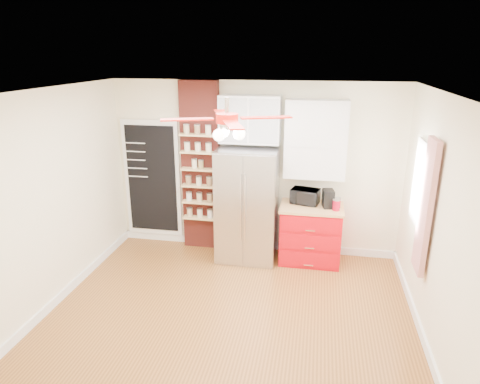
% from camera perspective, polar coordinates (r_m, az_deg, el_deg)
% --- Properties ---
extents(floor, '(4.50, 4.50, 0.00)m').
position_cam_1_polar(floor, '(5.48, -1.48, -16.22)').
color(floor, '#935A25').
rests_on(floor, ground).
extents(ceiling, '(4.50, 4.50, 0.00)m').
position_cam_1_polar(ceiling, '(4.54, -1.76, 13.16)').
color(ceiling, white).
rests_on(ceiling, wall_back).
extents(wall_back, '(4.50, 0.02, 2.70)m').
position_cam_1_polar(wall_back, '(6.72, 1.96, 3.12)').
color(wall_back, '#F9EDC8').
rests_on(wall_back, floor).
extents(wall_front, '(4.50, 0.02, 2.70)m').
position_cam_1_polar(wall_front, '(3.14, -9.58, -16.00)').
color(wall_front, '#F9EDC8').
rests_on(wall_front, floor).
extents(wall_left, '(0.02, 4.00, 2.70)m').
position_cam_1_polar(wall_left, '(5.73, -24.18, -1.20)').
color(wall_left, '#F9EDC8').
rests_on(wall_left, floor).
extents(wall_right, '(0.02, 4.00, 2.70)m').
position_cam_1_polar(wall_right, '(4.92, 25.02, -4.40)').
color(wall_right, '#F9EDC8').
rests_on(wall_right, floor).
extents(chalkboard, '(0.95, 0.05, 1.95)m').
position_cam_1_polar(chalkboard, '(7.20, -11.61, 1.71)').
color(chalkboard, white).
rests_on(chalkboard, wall_back).
extents(brick_pillar, '(0.60, 0.16, 2.70)m').
position_cam_1_polar(brick_pillar, '(6.82, -5.23, 3.28)').
color(brick_pillar, maroon).
rests_on(brick_pillar, floor).
extents(fridge, '(0.90, 0.70, 1.75)m').
position_cam_1_polar(fridge, '(6.52, 0.99, -1.72)').
color(fridge, '#B5B4B9').
rests_on(fridge, floor).
extents(upper_glass_cabinet, '(0.90, 0.35, 0.70)m').
position_cam_1_polar(upper_glass_cabinet, '(6.39, 1.35, 9.68)').
color(upper_glass_cabinet, white).
rests_on(upper_glass_cabinet, wall_back).
extents(red_cabinet, '(0.94, 0.64, 0.90)m').
position_cam_1_polar(red_cabinet, '(6.65, 9.36, -5.51)').
color(red_cabinet, '#BF0611').
rests_on(red_cabinet, floor).
extents(upper_shelf_unit, '(0.90, 0.30, 1.15)m').
position_cam_1_polar(upper_shelf_unit, '(6.39, 10.06, 6.89)').
color(upper_shelf_unit, white).
rests_on(upper_shelf_unit, wall_back).
extents(window, '(0.04, 0.75, 1.05)m').
position_cam_1_polar(window, '(5.68, 23.01, 0.91)').
color(window, white).
rests_on(window, wall_right).
extents(curtain, '(0.06, 0.40, 1.55)m').
position_cam_1_polar(curtain, '(5.19, 23.53, -1.89)').
color(curtain, '#AF1A17').
rests_on(curtain, wall_right).
extents(ceiling_fan, '(1.40, 1.40, 0.44)m').
position_cam_1_polar(ceiling_fan, '(4.57, -1.73, 9.71)').
color(ceiling_fan, silver).
rests_on(ceiling_fan, ceiling).
extents(toaster_oven, '(0.46, 0.37, 0.23)m').
position_cam_1_polar(toaster_oven, '(6.55, 8.66, -0.56)').
color(toaster_oven, black).
rests_on(toaster_oven, red_cabinet).
extents(coffee_maker, '(0.19, 0.24, 0.27)m').
position_cam_1_polar(coffee_maker, '(6.45, 11.67, -0.86)').
color(coffee_maker, black).
rests_on(coffee_maker, red_cabinet).
extents(canister_left, '(0.12, 0.12, 0.15)m').
position_cam_1_polar(canister_left, '(6.36, 12.72, -1.75)').
color(canister_left, '#A40920').
rests_on(canister_left, red_cabinet).
extents(canister_right, '(0.11, 0.11, 0.14)m').
position_cam_1_polar(canister_right, '(6.48, 12.86, -1.44)').
color(canister_right, red).
rests_on(canister_right, red_cabinet).
extents(pantry_jar_oats, '(0.09, 0.09, 0.13)m').
position_cam_1_polar(pantry_jar_oats, '(6.70, -6.08, 3.77)').
color(pantry_jar_oats, beige).
rests_on(pantry_jar_oats, brick_pillar).
extents(pantry_jar_beans, '(0.11, 0.11, 0.12)m').
position_cam_1_polar(pantry_jar_beans, '(6.66, -5.23, 3.65)').
color(pantry_jar_beans, olive).
rests_on(pantry_jar_beans, brick_pillar).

